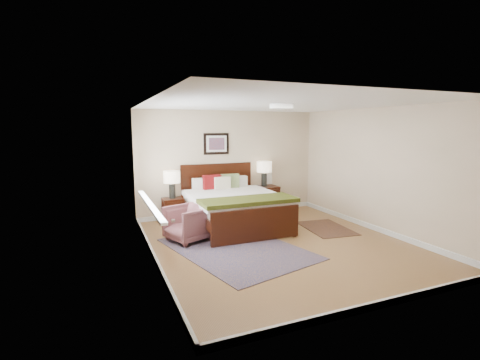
{
  "coord_description": "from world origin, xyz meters",
  "views": [
    {
      "loc": [
        -3.0,
        -5.35,
        2.08
      ],
      "look_at": [
        -0.34,
        1.04,
        1.05
      ],
      "focal_mm": 26.0,
      "sensor_mm": 36.0,
      "label": 1
    }
  ],
  "objects_px": {
    "lamp_left": "(172,179)",
    "lamp_right": "(264,169)",
    "armchair": "(188,223)",
    "nightstand_left": "(173,204)",
    "rug_persian": "(236,249)",
    "bed": "(234,200)",
    "nightstand_right": "(264,197)"
  },
  "relations": [
    {
      "from": "lamp_left",
      "to": "rug_persian",
      "type": "bearing_deg",
      "value": -74.03
    },
    {
      "from": "nightstand_left",
      "to": "nightstand_right",
      "type": "bearing_deg",
      "value": 0.14
    },
    {
      "from": "bed",
      "to": "rug_persian",
      "type": "bearing_deg",
      "value": -109.55
    },
    {
      "from": "lamp_left",
      "to": "armchair",
      "type": "distance_m",
      "value": 1.59
    },
    {
      "from": "lamp_left",
      "to": "lamp_right",
      "type": "xyz_separation_m",
      "value": [
        2.29,
        0.0,
        0.13
      ]
    },
    {
      "from": "armchair",
      "to": "nightstand_right",
      "type": "bearing_deg",
      "value": 100.54
    },
    {
      "from": "bed",
      "to": "nightstand_left",
      "type": "xyz_separation_m",
      "value": [
        -1.12,
        0.88,
        -0.15
      ]
    },
    {
      "from": "nightstand_right",
      "to": "lamp_left",
      "type": "relative_size",
      "value": 1.09
    },
    {
      "from": "nightstand_left",
      "to": "armchair",
      "type": "distance_m",
      "value": 1.44
    },
    {
      "from": "nightstand_right",
      "to": "rug_persian",
      "type": "distance_m",
      "value": 2.8
    },
    {
      "from": "nightstand_right",
      "to": "lamp_right",
      "type": "height_order",
      "value": "lamp_right"
    },
    {
      "from": "nightstand_right",
      "to": "armchair",
      "type": "relative_size",
      "value": 0.92
    },
    {
      "from": "armchair",
      "to": "rug_persian",
      "type": "xyz_separation_m",
      "value": [
        0.66,
        -0.78,
        -0.32
      ]
    },
    {
      "from": "lamp_left",
      "to": "armchair",
      "type": "xyz_separation_m",
      "value": [
        -0.02,
        -1.46,
        -0.64
      ]
    },
    {
      "from": "nightstand_left",
      "to": "lamp_left",
      "type": "relative_size",
      "value": 0.87
    },
    {
      "from": "rug_persian",
      "to": "bed",
      "type": "bearing_deg",
      "value": 56.33
    },
    {
      "from": "nightstand_right",
      "to": "lamp_left",
      "type": "distance_m",
      "value": 2.36
    },
    {
      "from": "nightstand_left",
      "to": "nightstand_right",
      "type": "distance_m",
      "value": 2.29
    },
    {
      "from": "nightstand_left",
      "to": "nightstand_right",
      "type": "height_order",
      "value": "nightstand_right"
    },
    {
      "from": "bed",
      "to": "nightstand_right",
      "type": "height_order",
      "value": "bed"
    },
    {
      "from": "lamp_left",
      "to": "nightstand_left",
      "type": "bearing_deg",
      "value": -90.0
    },
    {
      "from": "nightstand_left",
      "to": "rug_persian",
      "type": "height_order",
      "value": "nightstand_left"
    },
    {
      "from": "bed",
      "to": "armchair",
      "type": "distance_m",
      "value": 1.29
    },
    {
      "from": "nightstand_right",
      "to": "armchair",
      "type": "xyz_separation_m",
      "value": [
        -2.31,
        -1.44,
        -0.07
      ]
    },
    {
      "from": "nightstand_left",
      "to": "lamp_right",
      "type": "distance_m",
      "value": 2.39
    },
    {
      "from": "lamp_right",
      "to": "armchair",
      "type": "bearing_deg",
      "value": -147.71
    },
    {
      "from": "nightstand_left",
      "to": "lamp_left",
      "type": "height_order",
      "value": "lamp_left"
    },
    {
      "from": "armchair",
      "to": "rug_persian",
      "type": "distance_m",
      "value": 1.07
    },
    {
      "from": "nightstand_right",
      "to": "lamp_left",
      "type": "bearing_deg",
      "value": 179.65
    },
    {
      "from": "nightstand_left",
      "to": "armchair",
      "type": "bearing_deg",
      "value": -90.79
    },
    {
      "from": "armchair",
      "to": "rug_persian",
      "type": "height_order",
      "value": "armchair"
    },
    {
      "from": "armchair",
      "to": "bed",
      "type": "bearing_deg",
      "value": 94.81
    }
  ]
}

